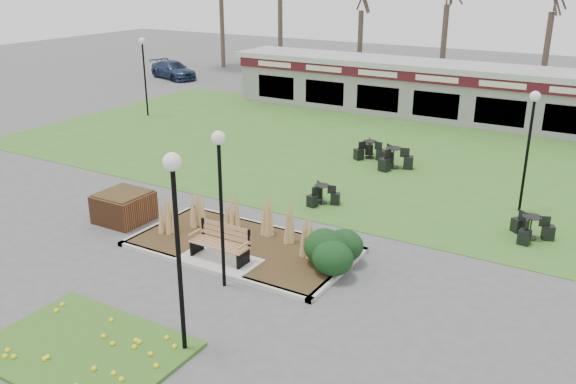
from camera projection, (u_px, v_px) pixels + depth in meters
The scene contains 18 objects.
ground at pixel (217, 265), 16.52m from camera, with size 100.00×100.00×0.00m, color #515154.
lawn at pixel (386, 155), 26.19m from camera, with size 34.00×16.00×0.02m, color #3C6B21.
flower_bed at pixel (84, 348), 12.79m from camera, with size 4.20×3.00×0.16m.
planting_bed at pixel (283, 245), 16.87m from camera, with size 6.75×3.40×1.27m.
park_bench at pixel (221, 242), 16.52m from camera, with size 1.70×0.66×0.93m.
brick_planter at pixel (124, 207), 19.28m from camera, with size 1.50×1.50×0.95m.
food_pavilion at pixel (445, 91), 32.10m from camera, with size 24.60×3.40×2.90m.
lamp_post_near_left at pixel (175, 211), 11.73m from camera, with size 0.36×0.36×4.35m.
lamp_post_near_right at pixel (220, 176), 14.45m from camera, with size 0.34×0.34×4.04m.
lamp_post_mid_right at pixel (531, 125), 19.18m from camera, with size 0.33×0.33×4.01m.
lamp_post_far_left at pixel (143, 59), 32.14m from camera, with size 0.35×0.35×4.16m.
bistro_set_a at pixel (370, 152), 25.70m from camera, with size 1.24×1.38×0.74m.
bistro_set_b at pixel (322, 197), 20.77m from camera, with size 1.18×1.17×0.65m.
bistro_set_c at pixel (393, 161), 24.44m from camera, with size 1.51×1.48×0.82m.
bistro_set_d at pixel (530, 231), 18.05m from camera, with size 1.31×1.22×0.70m.
car_silver at pixel (293, 69), 44.51m from camera, with size 1.50×3.72×1.27m, color #ABABB0.
car_black at pixel (321, 70), 43.34m from camera, with size 1.57×4.51×1.48m, color black.
car_blue at pixel (173, 70), 44.12m from camera, with size 1.75×4.31×1.25m, color navy.
Camera 1 is at (9.25, -11.73, 7.58)m, focal length 38.00 mm.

